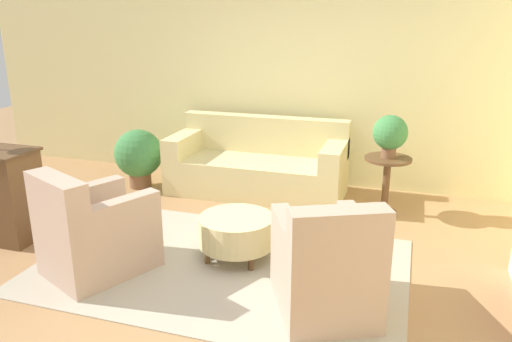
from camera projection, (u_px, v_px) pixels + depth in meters
ground_plane at (222, 266)px, 4.49m from camera, size 16.00×16.00×0.00m
wall_back at (293, 76)px, 6.46m from camera, size 9.14×0.12×2.80m
rug at (222, 266)px, 4.49m from camera, size 3.25×2.09×0.01m
couch at (258, 167)px, 6.29m from camera, size 2.18×0.91×0.92m
armchair_left at (93, 234)px, 4.28m from camera, size 0.98×1.06×0.94m
armchair_right at (326, 269)px, 3.70m from camera, size 0.98×1.06×0.94m
ottoman_table at (237, 231)px, 4.59m from camera, size 0.69×0.69×0.39m
side_table at (387, 176)px, 5.56m from camera, size 0.52×0.52×0.66m
potted_plant_on_side_table at (390, 134)px, 5.41m from camera, size 0.38×0.38×0.47m
potted_plant_floor at (139, 155)px, 6.45m from camera, size 0.62×0.62×0.76m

